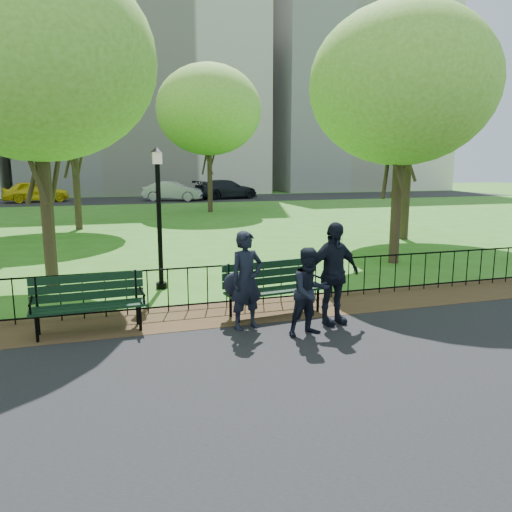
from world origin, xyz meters
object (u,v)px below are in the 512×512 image
object	(u,v)px
park_bench_left_a	(88,297)
tree_near_e	(402,85)
person_left	(247,280)
person_mid	(310,292)
tree_mid_e	(412,80)
tree_far_c	(70,88)
person_right	(333,273)
sedan_silver	(173,191)
tree_far_e	(209,110)
tree_near_w	(36,59)
sedan_dark	(226,189)
park_bench_main	(259,283)
taxi	(36,191)
lamppost	(159,213)

from	to	relation	value
park_bench_left_a	tree_near_e	size ratio (longest dim) A/B	0.27
person_left	person_mid	xyz separation A→B (m)	(0.93, -0.67, -0.12)
tree_mid_e	person_left	world-z (taller)	tree_mid_e
tree_near_e	tree_far_c	bearing A→B (deg)	129.73
person_right	sedan_silver	world-z (taller)	person_right
tree_far_e	sedan_silver	size ratio (longest dim) A/B	1.85
tree_near_w	person_left	distance (m)	7.29
sedan_dark	tree_near_w	bearing A→B (deg)	142.83
park_bench_main	tree_near_e	xyz separation A→B (m)	(5.52, 3.92, 4.44)
tree_mid_e	tree_far_c	distance (m)	14.23
person_mid	sedan_silver	world-z (taller)	sedan_silver
tree_near_e	person_left	xyz separation A→B (m)	(-5.96, -4.54, -4.23)
tree_mid_e	taxi	world-z (taller)	tree_mid_e
person_left	taxi	world-z (taller)	person_left
person_mid	tree_far_c	bearing A→B (deg)	95.36
park_bench_left_a	tree_near_w	world-z (taller)	tree_near_w
park_bench_main	person_mid	bearing A→B (deg)	-76.47
park_bench_left_a	taxi	world-z (taller)	taxi
lamppost	tree_near_e	distance (m)	7.88
tree_near_e	taxi	bearing A→B (deg)	113.53
sedan_dark	person_left	bearing A→B (deg)	151.24
sedan_dark	tree_near_e	bearing A→B (deg)	160.57
tree_near_e	sedan_silver	bearing A→B (deg)	95.16
lamppost	tree_mid_e	distance (m)	12.14
park_bench_main	tree_far_c	world-z (taller)	tree_far_c
tree_far_c	tree_mid_e	bearing A→B (deg)	-29.81
tree_far_c	person_mid	xyz separation A→B (m)	(4.22, -16.35, -5.39)
tree_near_w	sedan_silver	bearing A→B (deg)	75.84
tree_far_c	person_left	size ratio (longest dim) A/B	5.05
sedan_dark	lamppost	bearing A→B (deg)	147.83
tree_near_e	taxi	size ratio (longest dim) A/B	1.51
sedan_dark	tree_far_c	bearing A→B (deg)	132.28
park_bench_left_a	tree_far_c	world-z (taller)	tree_far_c
park_bench_left_a	person_mid	bearing A→B (deg)	-23.12
person_right	person_mid	bearing A→B (deg)	-153.94
person_left	taxi	xyz separation A→B (m)	(-7.00, 34.30, -0.05)
tree_far_c	person_right	xyz separation A→B (m)	(4.87, -15.90, -5.21)
tree_near_w	park_bench_main	bearing A→B (deg)	-44.50
park_bench_main	tree_near_w	bearing A→B (deg)	128.32
person_mid	taxi	xyz separation A→B (m)	(-7.93, 34.97, 0.07)
tree_mid_e	tree_far_e	bearing A→B (deg)	109.57
park_bench_left_a	tree_near_e	distance (m)	10.48
tree_near_e	park_bench_main	bearing A→B (deg)	-144.62
park_bench_left_a	person_mid	world-z (taller)	person_mid
park_bench_left_a	sedan_dark	bearing A→B (deg)	69.11
park_bench_left_a	tree_far_e	distance (m)	23.22
park_bench_main	sedan_dark	xyz separation A→B (m)	(7.72, 32.96, 0.15)
tree_near_w	sedan_silver	size ratio (longest dim) A/B	1.59
person_right	taxi	xyz separation A→B (m)	(-8.58, 34.52, -0.11)
lamppost	tree_mid_e	bearing A→B (deg)	26.96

